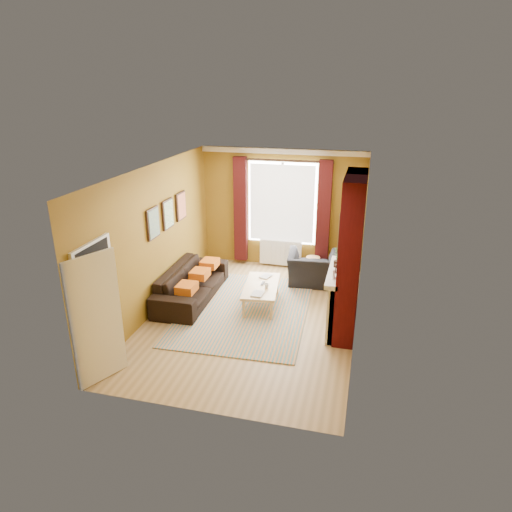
% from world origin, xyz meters
% --- Properties ---
extents(ground, '(5.50, 5.50, 0.00)m').
position_xyz_m(ground, '(0.00, 0.00, 0.00)').
color(ground, olive).
rests_on(ground, ground).
extents(room_walls, '(3.82, 5.54, 2.83)m').
position_xyz_m(room_walls, '(0.63, 0.28, 1.38)').
color(room_walls, brown).
rests_on(room_walls, ground).
extents(striped_rug, '(2.53, 3.42, 0.02)m').
position_xyz_m(striped_rug, '(-0.22, 0.23, 0.01)').
color(striped_rug, teal).
rests_on(striped_rug, ground).
extents(sofa, '(0.92, 2.29, 0.66)m').
position_xyz_m(sofa, '(-1.42, 0.49, 0.33)').
color(sofa, black).
rests_on(sofa, ground).
extents(armchair, '(1.17, 1.05, 0.71)m').
position_xyz_m(armchair, '(0.89, 1.83, 0.35)').
color(armchair, black).
rests_on(armchair, ground).
extents(coffee_table, '(0.80, 1.37, 0.43)m').
position_xyz_m(coffee_table, '(0.04, 0.53, 0.39)').
color(coffee_table, '#D8B87C').
rests_on(coffee_table, ground).
extents(wicker_stool, '(0.37, 0.37, 0.40)m').
position_xyz_m(wicker_stool, '(0.81, 2.40, 0.20)').
color(wicker_stool, olive).
rests_on(wicker_stool, ground).
extents(floor_lamp, '(0.30, 0.30, 1.71)m').
position_xyz_m(floor_lamp, '(1.55, 2.16, 1.35)').
color(floor_lamp, black).
rests_on(floor_lamp, ground).
extents(book_a, '(0.23, 0.30, 0.03)m').
position_xyz_m(book_a, '(-0.04, 0.11, 0.45)').
color(book_a, '#999999').
rests_on(book_a, coffee_table).
extents(book_b, '(0.26, 0.31, 0.02)m').
position_xyz_m(book_b, '(-0.07, 0.99, 0.44)').
color(book_b, '#999999').
rests_on(book_b, coffee_table).
extents(mug, '(0.12, 0.12, 0.08)m').
position_xyz_m(mug, '(0.16, 0.44, 0.48)').
color(mug, '#999999').
rests_on(mug, coffee_table).
extents(tv_remote, '(0.05, 0.16, 0.02)m').
position_xyz_m(tv_remote, '(0.05, 0.60, 0.45)').
color(tv_remote, '#29292C').
rests_on(tv_remote, coffee_table).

